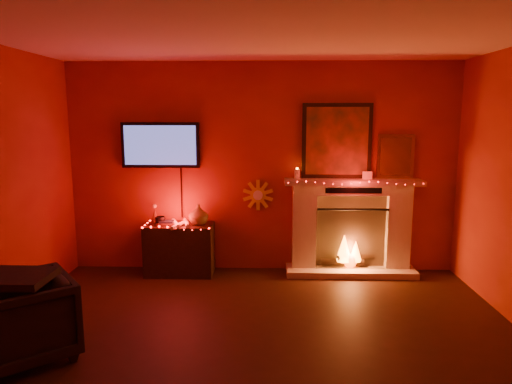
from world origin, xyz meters
TOP-DOWN VIEW (x-y plane):
  - room at (0.00, 0.00)m, footprint 5.00×5.00m
  - fireplace at (1.14, 2.39)m, footprint 1.72×0.40m
  - tv at (-1.30, 2.45)m, footprint 1.00×0.07m
  - sunburst_clock at (-0.05, 2.48)m, footprint 0.40×0.03m
  - console_table at (-1.04, 2.26)m, footprint 0.86×0.53m
  - armchair at (-1.95, 0.13)m, footprint 1.07×1.07m

SIDE VIEW (x-z plane):
  - armchair at x=-1.95m, z-range 0.00..0.70m
  - console_table at x=-1.04m, z-range -0.09..0.83m
  - fireplace at x=1.14m, z-range -0.37..1.81m
  - sunburst_clock at x=-0.05m, z-range 0.80..1.20m
  - room at x=0.00m, z-range -1.15..3.85m
  - tv at x=-1.30m, z-range 1.03..2.27m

